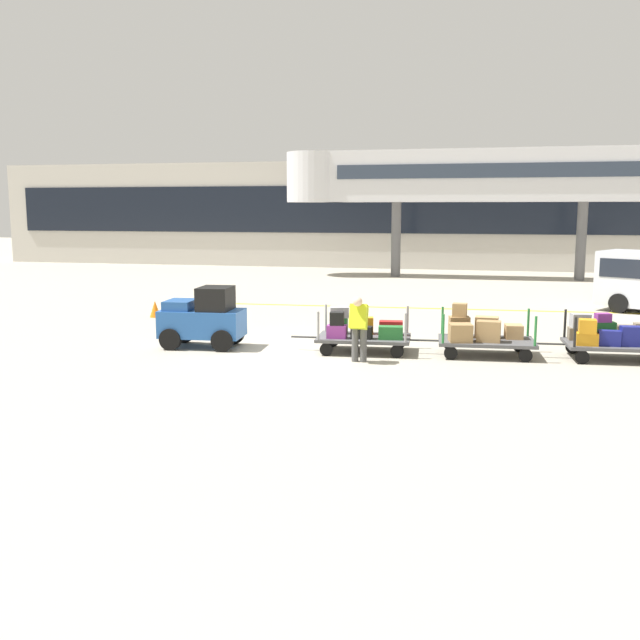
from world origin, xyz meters
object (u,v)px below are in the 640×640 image
object	(u,v)px
baggage_tug	(204,318)
baggage_cart_middle	(481,333)
baggage_handler	(359,326)
baggage_cart_tail	(610,337)
safety_cone_near	(155,309)
baggage_cart_lead	(362,332)

from	to	relation	value
baggage_tug	baggage_cart_middle	xyz separation A→B (m)	(7.02, 0.52, -0.21)
baggage_handler	baggage_cart_tail	bearing A→B (deg)	16.20
safety_cone_near	baggage_handler	bearing A→B (deg)	-34.74
baggage_cart_middle	safety_cone_near	size ratio (longest dim) A/B	5.53
baggage_handler	baggage_tug	bearing A→B (deg)	167.66
baggage_cart_tail	baggage_handler	size ratio (longest dim) A/B	1.95
baggage_cart_lead	baggage_cart_middle	world-z (taller)	baggage_cart_middle
safety_cone_near	baggage_cart_middle	bearing A→B (deg)	-20.48
baggage_cart_middle	baggage_cart_lead	bearing A→B (deg)	-175.61
baggage_cart_lead	baggage_cart_middle	bearing A→B (deg)	4.39
baggage_cart_lead	safety_cone_near	world-z (taller)	baggage_cart_lead
baggage_cart_tail	baggage_handler	distance (m)	6.03
baggage_cart_tail	safety_cone_near	world-z (taller)	baggage_cart_tail
baggage_tug	baggage_cart_tail	world-z (taller)	baggage_tug
baggage_cart_lead	safety_cone_near	bearing A→B (deg)	151.46
baggage_cart_middle	baggage_cart_tail	xyz separation A→B (m)	(3.00, 0.23, -0.00)
baggage_cart_tail	baggage_handler	bearing A→B (deg)	-163.80
baggage_tug	baggage_cart_lead	distance (m)	4.13
baggage_tug	baggage_handler	size ratio (longest dim) A/B	1.39
baggage_cart_lead	safety_cone_near	xyz separation A→B (m)	(-7.66, 4.16, -0.24)
baggage_tug	baggage_handler	world-z (taller)	baggage_tug
baggage_cart_middle	baggage_handler	distance (m)	3.15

